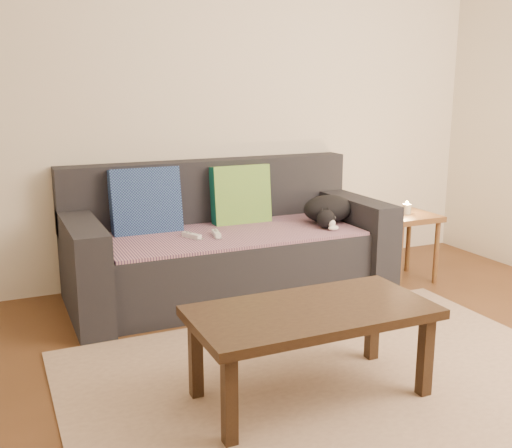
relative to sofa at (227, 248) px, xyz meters
name	(u,v)px	position (x,y,z in m)	size (l,w,h in m)	color
ground	(354,398)	(0.00, -1.57, -0.31)	(4.50, 4.50, 0.00)	brown
back_wall	(203,97)	(0.00, 0.43, 0.99)	(4.50, 0.04, 2.60)	beige
sofa	(227,248)	(0.00, 0.00, 0.00)	(2.10, 0.94, 0.87)	#232328
throw_blanket	(232,234)	(0.00, -0.09, 0.12)	(1.66, 0.74, 0.02)	#3A2749
cushion_navy	(146,203)	(-0.50, 0.17, 0.32)	(0.46, 0.11, 0.46)	#101A48
cushion_green	(241,195)	(0.17, 0.17, 0.32)	(0.42, 0.10, 0.42)	#0C5143
cat	(328,210)	(0.72, -0.11, 0.22)	(0.46, 0.44, 0.19)	black
wii_remote_a	(192,236)	(-0.29, -0.13, 0.15)	(0.15, 0.04, 0.03)	white
wii_remote_b	(216,234)	(-0.13, -0.15, 0.15)	(0.15, 0.04, 0.03)	white
side_table	(406,226)	(1.27, -0.28, 0.09)	(0.39, 0.39, 0.49)	brown
candle	(407,209)	(1.27, -0.28, 0.22)	(0.06, 0.06, 0.09)	beige
rug	(337,382)	(0.00, -1.42, -0.30)	(2.50, 1.80, 0.01)	tan
coffee_table	(312,319)	(-0.18, -1.48, 0.07)	(1.07, 0.54, 0.43)	#302113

